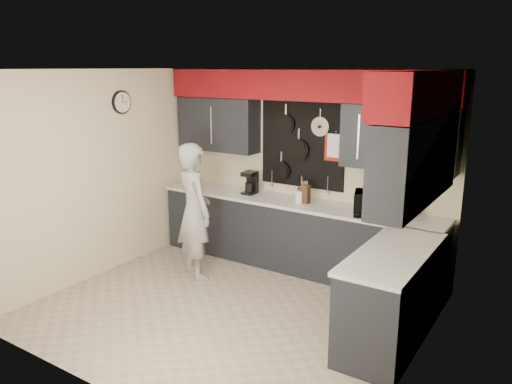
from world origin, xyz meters
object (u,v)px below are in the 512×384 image
Objects in this scene: person at (194,211)px; utensil_crock at (300,197)px; coffee_maker at (250,182)px; microwave at (377,204)px; knife_block at (305,194)px.

utensil_crock is at bearing -112.24° from person.
coffee_maker is 1.00m from person.
microwave is 0.97m from knife_block.
microwave reaches higher than utensil_crock.
microwave is 1.66× the size of coffee_maker.
utensil_crock is at bearing -7.65° from coffee_maker.
person is at bearing -137.99° from utensil_crock.
knife_block is 0.87m from coffee_maker.
microwave is 1.04m from utensil_crock.
microwave is 2.22× the size of knife_block.
coffee_maker is at bearing 176.48° from utensil_crock.
knife_block is at bearing 157.55° from microwave.
utensil_crock is 0.51× the size of coffee_maker.
person is (-2.04, -0.87, -0.20)m from microwave.
utensil_crock is at bearing 158.47° from microwave.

